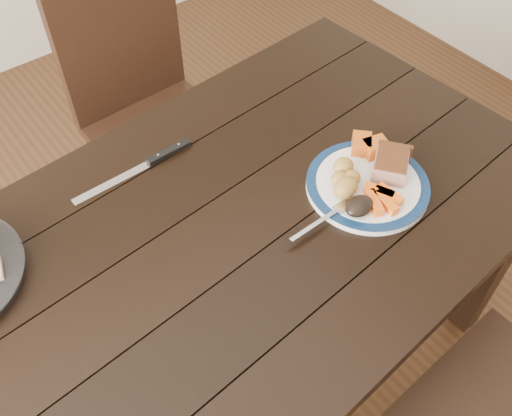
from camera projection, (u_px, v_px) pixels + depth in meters
ground at (232, 378)px, 1.82m from camera, size 4.00×4.00×0.00m
dining_table at (223, 259)px, 1.32m from camera, size 1.66×1.01×0.75m
chair_far at (147, 104)px, 1.88m from camera, size 0.43×0.44×0.93m
dinner_plate at (367, 186)px, 1.33m from camera, size 0.29×0.29×0.02m
plate_rim at (368, 183)px, 1.32m from camera, size 0.29×0.29×0.02m
pork_slice at (390, 165)px, 1.32m from camera, size 0.12×0.12×0.04m
roasted_potatoes at (345, 181)px, 1.29m from camera, size 0.10×0.10×0.05m
carrot_batons at (382, 198)px, 1.27m from camera, size 0.08×0.10×0.02m
pumpkin_wedges at (368, 146)px, 1.37m from camera, size 0.09×0.09×0.04m
dark_mushroom at (359, 206)px, 1.25m from camera, size 0.07×0.05×0.03m
fork at (326, 218)px, 1.25m from camera, size 0.18×0.03×0.00m
carving_knife at (155, 159)px, 1.39m from camera, size 0.32×0.02×0.01m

